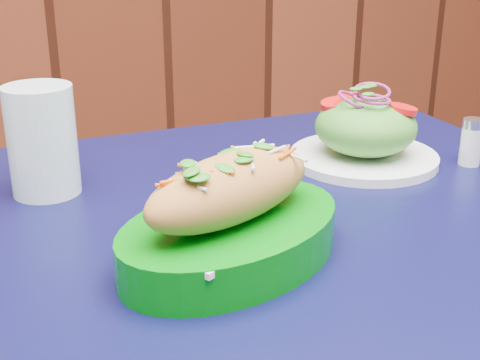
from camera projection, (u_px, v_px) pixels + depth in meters
name	position (u px, v px, depth m)	size (l,w,h in m)	color
cafe_table	(300.00, 296.00, 0.75)	(0.80, 0.80, 0.75)	black
banh_mi_basket	(231.00, 218.00, 0.63)	(0.29, 0.25, 0.11)	#007009
salad_plate	(365.00, 133.00, 0.90)	(0.20, 0.20, 0.10)	white
water_glass	(42.00, 141.00, 0.79)	(0.08, 0.08, 0.13)	silver
salt_shaker	(471.00, 142.00, 0.89)	(0.03, 0.03, 0.06)	white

